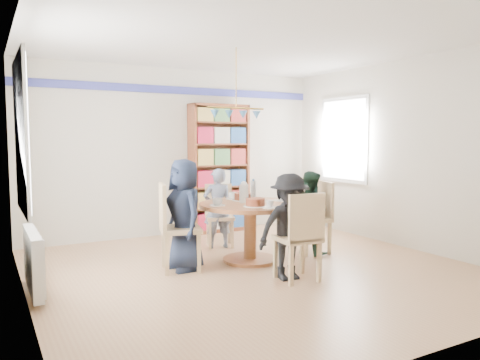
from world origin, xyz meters
TOP-DOWN VIEW (x-y plane):
  - ground at (0.00, 0.00)m, footprint 5.00×5.00m
  - room_shell at (-0.26, 0.87)m, footprint 5.00×5.00m
  - radiator at (-2.42, 0.30)m, footprint 0.12×1.00m
  - dining_table at (0.14, 0.39)m, footprint 1.30×1.30m
  - chair_left at (-0.88, 0.45)m, footprint 0.56×0.56m
  - chair_right at (1.20, 0.36)m, footprint 0.50×0.50m
  - chair_far at (0.20, 1.39)m, footprint 0.51×0.51m
  - chair_near at (0.18, -0.64)m, footprint 0.47×0.47m
  - person_left at (-0.73, 0.44)m, footprint 0.46×0.67m
  - person_right at (1.06, 0.35)m, footprint 0.57×0.65m
  - person_far at (0.11, 1.26)m, footprint 0.47×0.36m
  - person_near at (0.13, -0.50)m, footprint 0.79×0.49m
  - bookshelf at (0.67, 2.34)m, footprint 1.02×0.31m
  - tableware at (0.12, 0.41)m, footprint 1.12×1.12m

SIDE VIEW (x-z plane):
  - ground at x=0.00m, z-range 0.00..0.00m
  - radiator at x=-2.42m, z-range 0.05..0.65m
  - chair_far at x=0.20m, z-range 0.05..0.94m
  - chair_right at x=1.20m, z-range 0.05..1.03m
  - chair_near at x=0.18m, z-range 0.05..1.03m
  - dining_table at x=0.14m, z-range 0.18..0.93m
  - person_right at x=1.06m, z-range 0.00..1.13m
  - chair_left at x=-0.88m, z-range 0.05..1.09m
  - person_far at x=0.11m, z-range 0.00..1.15m
  - person_near at x=0.13m, z-range 0.00..1.18m
  - person_left at x=-0.73m, z-range 0.00..1.33m
  - tableware at x=0.12m, z-range 0.67..0.96m
  - bookshelf at x=0.67m, z-range -0.02..2.12m
  - room_shell at x=-0.26m, z-range -0.85..4.15m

